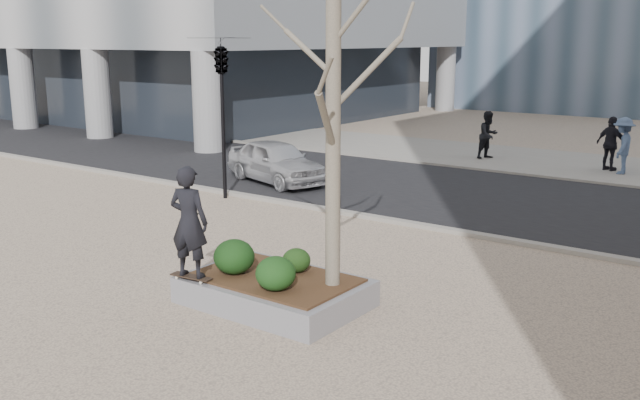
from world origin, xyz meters
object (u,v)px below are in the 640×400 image
Objects in this scene: police_car at (276,161)px; planter at (275,291)px; skateboarder at (189,222)px; skateboard at (191,278)px.

planter is at bearing -123.19° from police_car.
skateboarder reaches higher than planter.
skateboarder reaches higher than skateboard.
police_car reaches higher than skateboard.
planter is 1.88m from skateboarder.
police_car is at bearing 114.86° from skateboard.
police_car is at bearing -71.83° from skateboarder.
police_car is at bearing 129.44° from planter.
police_car reaches higher than planter.
skateboarder is at bearing -130.80° from police_car.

